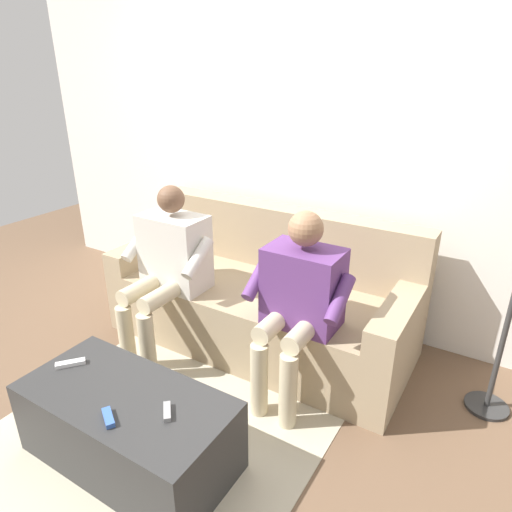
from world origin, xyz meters
TOP-DOWN VIEW (x-y plane):
  - ground_plane at (0.00, 0.60)m, footprint 8.00×8.00m
  - back_wall at (0.00, -0.69)m, footprint 5.13×0.06m
  - couch at (0.00, -0.15)m, footprint 2.07×0.88m
  - coffee_table at (0.00, 1.14)m, footprint 1.06×0.52m
  - person_left_seated at (-0.47, 0.26)m, footprint 0.57×0.51m
  - person_right_seated at (0.47, 0.28)m, footprint 0.59×0.59m
  - remote_white at (0.40, 1.13)m, footprint 0.12×0.14m
  - remote_blue at (-0.07, 1.30)m, footprint 0.12×0.09m
  - remote_gray at (-0.26, 1.13)m, footprint 0.10×0.10m
  - floor_rug at (0.00, 0.98)m, footprint 1.64×1.82m

SIDE VIEW (x-z plane):
  - ground_plane at x=0.00m, z-range 0.00..0.00m
  - floor_rug at x=0.00m, z-range 0.00..0.01m
  - coffee_table at x=0.00m, z-range 0.00..0.40m
  - couch at x=0.00m, z-range -0.14..0.76m
  - remote_white at x=0.40m, z-range 0.40..0.42m
  - remote_gray at x=-0.26m, z-range 0.40..0.42m
  - remote_blue at x=-0.07m, z-range 0.40..0.42m
  - person_left_seated at x=-0.47m, z-range 0.08..1.21m
  - person_right_seated at x=0.47m, z-range 0.08..1.22m
  - back_wall at x=0.00m, z-range 0.00..2.74m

